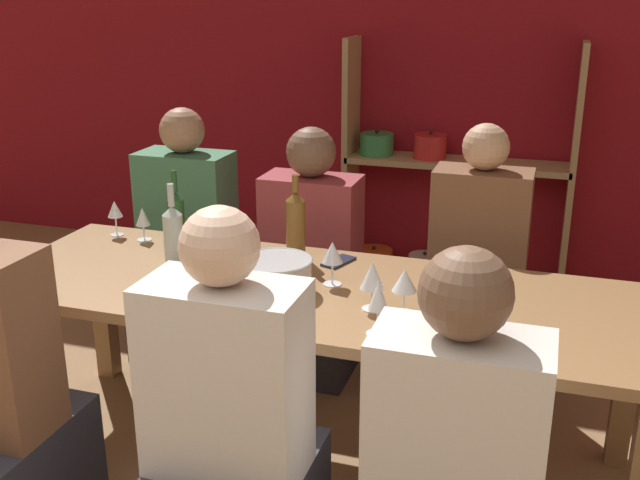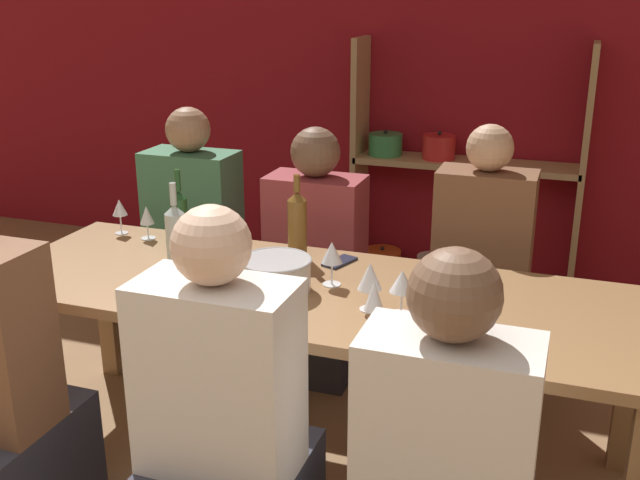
# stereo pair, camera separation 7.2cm
# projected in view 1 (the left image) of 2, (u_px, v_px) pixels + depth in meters

# --- Properties ---
(wall_back_red) EXTENTS (8.80, 0.06, 2.70)m
(wall_back_red) POSITION_uv_depth(u_px,v_px,m) (404.00, 56.00, 4.57)
(wall_back_red) COLOR maroon
(wall_back_red) RESTS_ON ground_plane
(shelf_unit) EXTENTS (1.36, 0.30, 1.47)m
(shelf_unit) POSITION_uv_depth(u_px,v_px,m) (439.00, 196.00, 4.57)
(shelf_unit) COLOR tan
(shelf_unit) RESTS_ON ground_plane
(dining_table) EXTENTS (2.42, 0.84, 0.72)m
(dining_table) POSITION_uv_depth(u_px,v_px,m) (312.00, 309.00, 2.74)
(dining_table) COLOR olive
(dining_table) RESTS_ON ground_plane
(mixing_bowl) EXTENTS (0.26, 0.26, 0.12)m
(mixing_bowl) POSITION_uv_depth(u_px,v_px,m) (277.00, 274.00, 2.67)
(mixing_bowl) COLOR #B7BABC
(mixing_bowl) RESTS_ON dining_table
(wine_bottle_green) EXTENTS (0.08, 0.08, 0.31)m
(wine_bottle_green) POSITION_uv_depth(u_px,v_px,m) (173.00, 232.00, 2.95)
(wine_bottle_green) COLOR #B2C6C1
(wine_bottle_green) RESTS_ON dining_table
(wine_bottle_dark) EXTENTS (0.08, 0.08, 0.34)m
(wine_bottle_dark) POSITION_uv_depth(u_px,v_px,m) (296.00, 224.00, 2.96)
(wine_bottle_dark) COLOR brown
(wine_bottle_dark) RESTS_ON dining_table
(wine_bottle_amber) EXTENTS (0.07, 0.07, 0.31)m
(wine_bottle_amber) POSITION_uv_depth(u_px,v_px,m) (176.00, 215.00, 3.16)
(wine_bottle_amber) COLOR #1E4C23
(wine_bottle_amber) RESTS_ON dining_table
(wine_glass_red_a) EXTENTS (0.08, 0.08, 0.17)m
(wine_glass_red_a) POSITION_uv_depth(u_px,v_px,m) (372.00, 277.00, 2.49)
(wine_glass_red_a) COLOR white
(wine_glass_red_a) RESTS_ON dining_table
(wine_glass_empty_a) EXTENTS (0.08, 0.08, 0.16)m
(wine_glass_empty_a) POSITION_uv_depth(u_px,v_px,m) (405.00, 281.00, 2.46)
(wine_glass_empty_a) COLOR white
(wine_glass_empty_a) RESTS_ON dining_table
(wine_glass_empty_b) EXTENTS (0.06, 0.06, 0.15)m
(wine_glass_empty_b) POSITION_uv_depth(u_px,v_px,m) (143.00, 218.00, 3.18)
(wine_glass_empty_b) COLOR white
(wine_glass_empty_b) RESTS_ON dining_table
(wine_glass_red_c) EXTENTS (0.08, 0.08, 0.15)m
(wine_glass_red_c) POSITION_uv_depth(u_px,v_px,m) (205.00, 245.00, 2.83)
(wine_glass_red_c) COLOR white
(wine_glass_red_c) RESTS_ON dining_table
(wine_glass_red_d) EXTENTS (0.06, 0.06, 0.16)m
(wine_glass_red_d) POSITION_uv_depth(u_px,v_px,m) (115.00, 210.00, 3.24)
(wine_glass_red_d) COLOR white
(wine_glass_red_d) RESTS_ON dining_table
(wine_glass_red_e) EXTENTS (0.08, 0.08, 0.17)m
(wine_glass_red_e) POSITION_uv_depth(u_px,v_px,m) (332.00, 254.00, 2.70)
(wine_glass_red_e) COLOR white
(wine_glass_red_e) RESTS_ON dining_table
(wine_glass_red_f) EXTENTS (0.07, 0.07, 0.18)m
(wine_glass_red_f) POSITION_uv_depth(u_px,v_px,m) (378.00, 298.00, 2.31)
(wine_glass_red_f) COLOR white
(wine_glass_red_f) RESTS_ON dining_table
(cell_phone) EXTENTS (0.12, 0.16, 0.01)m
(cell_phone) POSITION_uv_depth(u_px,v_px,m) (339.00, 262.00, 2.95)
(cell_phone) COLOR #1E2338
(cell_phone) RESTS_ON dining_table
(person_far_a) EXTENTS (0.45, 0.56, 1.22)m
(person_far_a) POSITION_uv_depth(u_px,v_px,m) (190.00, 264.00, 3.74)
(person_far_a) COLOR #2D2D38
(person_far_a) RESTS_ON ground_plane
(person_far_b) EXTENTS (0.41, 0.51, 1.22)m
(person_far_b) POSITION_uv_depth(u_px,v_px,m) (475.00, 298.00, 3.32)
(person_far_b) COLOR #2D2D38
(person_far_b) RESTS_ON ground_plane
(person_near_c) EXTENTS (0.44, 0.55, 1.23)m
(person_near_c) POSITION_uv_depth(u_px,v_px,m) (230.00, 471.00, 2.13)
(person_near_c) COLOR #2D2D38
(person_near_c) RESTS_ON ground_plane
(person_far_c) EXTENTS (0.44, 0.56, 1.17)m
(person_far_c) POSITION_uv_depth(u_px,v_px,m) (312.00, 282.00, 3.56)
(person_far_c) COLOR #2D2D38
(person_far_c) RESTS_ON ground_plane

